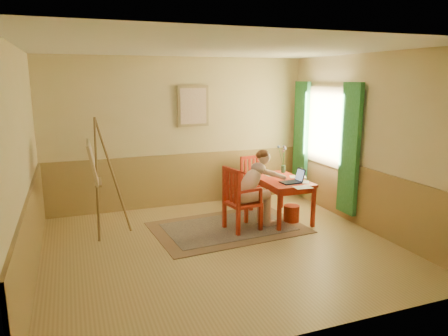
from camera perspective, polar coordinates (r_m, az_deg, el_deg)
name	(u,v)px	position (r m, az deg, el deg)	size (l,w,h in m)	color
room	(221,153)	(5.74, -0.41, 2.14)	(5.04, 4.54, 2.84)	tan
wainscot	(204,199)	(6.69, -2.76, -4.35)	(5.00, 4.50, 1.00)	#A38750
window	(324,138)	(7.83, 13.62, 4.10)	(0.12, 2.01, 2.20)	white
wall_portrait	(193,106)	(7.84, -4.28, 8.50)	(0.60, 0.05, 0.76)	tan
rug	(228,227)	(6.88, 0.57, -8.18)	(2.52, 1.78, 0.02)	#8C7251
table	(281,184)	(7.20, 7.86, -2.16)	(0.73, 1.21, 0.72)	red
chair_left	(240,199)	(6.61, 2.18, -4.32)	(0.56, 0.54, 1.05)	red
chair_back	(253,180)	(8.08, 4.05, -1.72)	(0.46, 0.47, 0.93)	red
figure	(255,186)	(6.71, 4.27, -2.44)	(0.99, 0.51, 1.29)	#D9AE90
laptop	(294,180)	(6.94, 9.58, -1.61)	(0.39, 0.24, 0.23)	#1E2338
papers	(293,180)	(7.11, 9.49, -1.63)	(0.65, 1.18, 0.00)	white
vase	(283,160)	(7.62, 8.14, 1.10)	(0.17, 0.25, 0.50)	#3F724C
wastebasket	(291,214)	(7.21, 9.27, -6.22)	(0.27, 0.27, 0.29)	#AA311A
easel	(95,166)	(6.60, -17.31, 0.21)	(0.63, 0.82, 1.85)	olive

